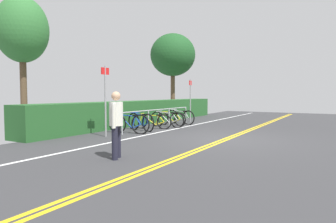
{
  "coord_description": "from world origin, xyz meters",
  "views": [
    {
      "loc": [
        -9.53,
        -3.34,
        1.52
      ],
      "look_at": [
        0.65,
        2.63,
        0.81
      ],
      "focal_mm": 32.01,
      "sensor_mm": 36.0,
      "label": 1
    }
  ],
  "objects_px": {
    "bike_rack": "(159,114)",
    "bicycle_1": "(141,122)",
    "bicycle_5": "(180,117)",
    "sign_post_far": "(190,96)",
    "bicycle_4": "(171,119)",
    "tree_near_left": "(22,31)",
    "bicycle_0": "(129,124)",
    "bicycle_3": "(167,119)",
    "bicycle_2": "(152,121)",
    "sign_post_near": "(105,95)",
    "pedestrian": "(116,121)",
    "tree_mid": "(173,55)"
  },
  "relations": [
    {
      "from": "tree_mid",
      "to": "bike_rack",
      "type": "bearing_deg",
      "value": -154.96
    },
    {
      "from": "sign_post_near",
      "to": "tree_near_left",
      "type": "height_order",
      "value": "tree_near_left"
    },
    {
      "from": "bicycle_4",
      "to": "tree_mid",
      "type": "height_order",
      "value": "tree_mid"
    },
    {
      "from": "bicycle_1",
      "to": "bicycle_2",
      "type": "height_order",
      "value": "bicycle_1"
    },
    {
      "from": "bicycle_3",
      "to": "pedestrian",
      "type": "xyz_separation_m",
      "value": [
        -6.37,
        -2.39,
        0.54
      ]
    },
    {
      "from": "bike_rack",
      "to": "bicycle_3",
      "type": "height_order",
      "value": "bike_rack"
    },
    {
      "from": "bike_rack",
      "to": "bicycle_5",
      "type": "xyz_separation_m",
      "value": [
        2.03,
        0.02,
        -0.28
      ]
    },
    {
      "from": "bike_rack",
      "to": "bicycle_5",
      "type": "distance_m",
      "value": 2.05
    },
    {
      "from": "bicycle_3",
      "to": "sign_post_near",
      "type": "bearing_deg",
      "value": 175.9
    },
    {
      "from": "bicycle_5",
      "to": "sign_post_far",
      "type": "distance_m",
      "value": 1.66
    },
    {
      "from": "sign_post_near",
      "to": "sign_post_far",
      "type": "relative_size",
      "value": 1.09
    },
    {
      "from": "bicycle_4",
      "to": "tree_near_left",
      "type": "xyz_separation_m",
      "value": [
        -5.16,
        3.79,
        3.66
      ]
    },
    {
      "from": "sign_post_near",
      "to": "tree_near_left",
      "type": "relative_size",
      "value": 0.47
    },
    {
      "from": "sign_post_near",
      "to": "sign_post_far",
      "type": "bearing_deg",
      "value": -0.54
    },
    {
      "from": "bicycle_3",
      "to": "sign_post_far",
      "type": "xyz_separation_m",
      "value": [
        2.84,
        0.21,
        1.02
      ]
    },
    {
      "from": "bicycle_1",
      "to": "sign_post_far",
      "type": "relative_size",
      "value": 0.73
    },
    {
      "from": "bicycle_0",
      "to": "sign_post_near",
      "type": "height_order",
      "value": "sign_post_near"
    },
    {
      "from": "bicycle_0",
      "to": "tree_mid",
      "type": "distance_m",
      "value": 10.49
    },
    {
      "from": "sign_post_near",
      "to": "tree_mid",
      "type": "bearing_deg",
      "value": 16.84
    },
    {
      "from": "tree_near_left",
      "to": "pedestrian",
      "type": "bearing_deg",
      "value": -107.25
    },
    {
      "from": "bike_rack",
      "to": "bicycle_5",
      "type": "relative_size",
      "value": 2.99
    },
    {
      "from": "bike_rack",
      "to": "bicycle_1",
      "type": "relative_size",
      "value": 3.16
    },
    {
      "from": "sign_post_far",
      "to": "bicycle_0",
      "type": "bearing_deg",
      "value": -179.24
    },
    {
      "from": "bicycle_5",
      "to": "tree_mid",
      "type": "relative_size",
      "value": 0.31
    },
    {
      "from": "bike_rack",
      "to": "bicycle_1",
      "type": "distance_m",
      "value": 1.25
    },
    {
      "from": "bicycle_0",
      "to": "sign_post_far",
      "type": "distance_m",
      "value": 5.57
    },
    {
      "from": "bicycle_1",
      "to": "sign_post_far",
      "type": "bearing_deg",
      "value": -0.57
    },
    {
      "from": "bicycle_4",
      "to": "tree_near_left",
      "type": "bearing_deg",
      "value": 143.67
    },
    {
      "from": "bicycle_1",
      "to": "sign_post_near",
      "type": "distance_m",
      "value": 2.37
    },
    {
      "from": "pedestrian",
      "to": "bicycle_3",
      "type": "bearing_deg",
      "value": 20.56
    },
    {
      "from": "bike_rack",
      "to": "bicycle_3",
      "type": "xyz_separation_m",
      "value": [
        0.49,
        -0.11,
        -0.28
      ]
    },
    {
      "from": "bike_rack",
      "to": "sign_post_far",
      "type": "bearing_deg",
      "value": 1.72
    },
    {
      "from": "bike_rack",
      "to": "bicycle_0",
      "type": "distance_m",
      "value": 2.17
    },
    {
      "from": "bicycle_1",
      "to": "bicycle_5",
      "type": "distance_m",
      "value": 3.24
    },
    {
      "from": "sign_post_near",
      "to": "tree_mid",
      "type": "relative_size",
      "value": 0.44
    },
    {
      "from": "bicycle_2",
      "to": "bicycle_5",
      "type": "distance_m",
      "value": 2.43
    },
    {
      "from": "sign_post_far",
      "to": "bicycle_1",
      "type": "bearing_deg",
      "value": 179.43
    },
    {
      "from": "bicycle_0",
      "to": "bicycle_2",
      "type": "height_order",
      "value": "bicycle_0"
    },
    {
      "from": "bicycle_3",
      "to": "pedestrian",
      "type": "bearing_deg",
      "value": -159.44
    },
    {
      "from": "bicycle_4",
      "to": "tree_mid",
      "type": "xyz_separation_m",
      "value": [
        5.79,
        3.2,
        3.87
      ]
    },
    {
      "from": "bicycle_3",
      "to": "tree_near_left",
      "type": "xyz_separation_m",
      "value": [
        -4.38,
        4.0,
        3.62
      ]
    },
    {
      "from": "tree_near_left",
      "to": "tree_mid",
      "type": "relative_size",
      "value": 0.93
    },
    {
      "from": "bicycle_0",
      "to": "tree_near_left",
      "type": "bearing_deg",
      "value": 114.18
    },
    {
      "from": "bicycle_1",
      "to": "bicycle_3",
      "type": "xyz_separation_m",
      "value": [
        1.7,
        -0.25,
        -0.01
      ]
    },
    {
      "from": "bicycle_2",
      "to": "sign_post_far",
      "type": "bearing_deg",
      "value": -0.33
    },
    {
      "from": "sign_post_near",
      "to": "bicycle_3",
      "type": "bearing_deg",
      "value": -4.1
    },
    {
      "from": "bicycle_0",
      "to": "bicycle_2",
      "type": "xyz_separation_m",
      "value": [
        1.75,
        0.09,
        -0.05
      ]
    },
    {
      "from": "bicycle_0",
      "to": "pedestrian",
      "type": "distance_m",
      "value": 4.53
    },
    {
      "from": "tree_mid",
      "to": "bicycle_0",
      "type": "bearing_deg",
      "value": -160.46
    },
    {
      "from": "bike_rack",
      "to": "bicycle_4",
      "type": "bearing_deg",
      "value": 4.44
    }
  ]
}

